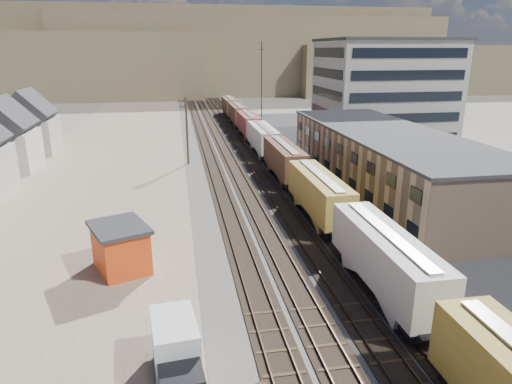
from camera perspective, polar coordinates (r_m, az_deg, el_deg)
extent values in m
plane|color=#6B6356|center=(31.98, 10.02, -14.04)|extent=(300.00, 300.00, 0.00)
cube|color=#4C4742|center=(77.93, -2.35, 5.15)|extent=(18.00, 200.00, 0.06)
cube|color=#7E6956|center=(68.31, -18.07, 2.53)|extent=(24.00, 180.00, 0.03)
cube|color=#232326|center=(70.38, 17.44, 3.01)|extent=(26.00, 120.00, 0.04)
cube|color=black|center=(77.44, -6.03, 5.04)|extent=(2.60, 200.00, 0.08)
cube|color=#38281E|center=(77.37, -6.56, 5.11)|extent=(0.08, 200.00, 0.16)
cube|color=#38281E|center=(77.46, -5.50, 5.15)|extent=(0.08, 200.00, 0.16)
cube|color=black|center=(77.68, -3.81, 5.14)|extent=(2.60, 200.00, 0.08)
cube|color=#38281E|center=(77.59, -4.34, 5.21)|extent=(0.08, 200.00, 0.16)
cube|color=#38281E|center=(77.74, -3.29, 5.25)|extent=(0.08, 200.00, 0.16)
cube|color=black|center=(78.05, -1.62, 5.23)|extent=(2.60, 200.00, 0.08)
cube|color=#38281E|center=(77.92, -2.14, 5.30)|extent=(0.08, 200.00, 0.16)
cube|color=#38281E|center=(78.13, -1.09, 5.34)|extent=(0.08, 200.00, 0.16)
cube|color=black|center=(78.49, 0.42, 5.31)|extent=(2.60, 200.00, 0.08)
cube|color=#38281E|center=(78.34, -0.10, 5.37)|extent=(0.08, 200.00, 0.16)
cube|color=#38281E|center=(78.59, 0.93, 5.41)|extent=(0.08, 200.00, 0.16)
cube|color=black|center=(26.69, 25.32, -20.80)|extent=(2.20, 2.20, 0.90)
cube|color=black|center=(30.09, 19.75, -15.40)|extent=(2.20, 2.20, 0.90)
cube|color=black|center=(38.05, 12.35, -7.55)|extent=(2.20, 2.20, 0.90)
cube|color=beige|center=(32.98, 15.87, -7.74)|extent=(3.00, 13.34, 3.40)
cube|color=#B7B7B2|center=(32.28, 16.13, -4.88)|extent=(0.90, 12.32, 0.16)
cube|color=black|center=(42.36, 9.82, -4.76)|extent=(2.20, 2.20, 0.90)
cube|color=black|center=(51.43, 6.09, -0.58)|extent=(2.20, 2.20, 0.90)
cube|color=olive|center=(46.16, 7.88, 0.04)|extent=(3.00, 13.34, 3.40)
cube|color=#B7B7B2|center=(45.66, 7.97, 2.17)|extent=(0.90, 12.33, 0.16)
cube|color=black|center=(56.08, 4.70, 0.99)|extent=(2.20, 2.20, 0.90)
cube|color=black|center=(65.61, 2.50, 3.46)|extent=(2.20, 2.20, 0.90)
cube|color=#472F1E|center=(60.30, 3.55, 4.29)|extent=(3.00, 13.34, 3.40)
cube|color=#B7B7B2|center=(59.92, 3.58, 5.95)|extent=(0.90, 12.33, 0.16)
cube|color=black|center=(70.41, 1.62, 4.43)|extent=(2.20, 2.20, 0.90)
cube|color=black|center=(80.16, 0.18, 6.04)|extent=(2.20, 2.20, 0.90)
cube|color=beige|center=(74.85, 0.86, 6.90)|extent=(3.00, 13.34, 3.40)
cube|color=#B7B7B2|center=(74.55, 0.87, 8.24)|extent=(0.90, 12.33, 0.16)
cube|color=black|center=(85.05, -0.42, 6.70)|extent=(2.20, 2.20, 0.90)
cube|color=black|center=(94.92, -1.44, 7.82)|extent=(2.20, 2.20, 0.90)
cube|color=brown|center=(89.62, -0.96, 8.64)|extent=(3.00, 13.34, 3.40)
cube|color=#B7B7B2|center=(89.37, -0.97, 9.77)|extent=(0.90, 12.33, 0.16)
cube|color=black|center=(99.85, -1.87, 8.29)|extent=(2.20, 2.20, 0.90)
cube|color=black|center=(109.80, -2.63, 9.11)|extent=(2.20, 2.20, 0.90)
cube|color=#472F1E|center=(104.52, -2.28, 9.88)|extent=(3.00, 13.34, 3.40)
cube|color=#B7B7B2|center=(104.30, -2.29, 10.85)|extent=(0.90, 12.32, 0.16)
cube|color=black|center=(114.76, -2.95, 9.47)|extent=(2.20, 2.20, 0.90)
cube|color=black|center=(124.75, -3.54, 10.09)|extent=(2.20, 2.20, 0.90)
cube|color=#472F1E|center=(119.49, -3.27, 10.81)|extent=(3.00, 13.34, 3.40)
cube|color=#B7B7B2|center=(119.30, -3.29, 11.66)|extent=(0.90, 12.32, 0.16)
cube|color=tan|center=(57.81, 15.99, 3.68)|extent=(12.00, 40.00, 7.00)
cube|color=#2D2D30|center=(57.11, 16.29, 7.19)|extent=(12.40, 40.40, 0.30)
cube|color=black|center=(55.79, 10.26, 2.22)|extent=(0.12, 36.00, 1.20)
cube|color=black|center=(55.10, 10.42, 5.23)|extent=(0.12, 36.00, 1.20)
cube|color=#9E998E|center=(89.31, 15.64, 11.93)|extent=(22.00, 18.00, 18.00)
cube|color=#2D2D30|center=(89.01, 16.14, 17.82)|extent=(22.60, 18.60, 0.50)
cube|color=black|center=(85.21, 8.74, 12.13)|extent=(0.12, 16.00, 16.00)
cube|color=black|center=(81.25, 18.36, 11.21)|extent=(20.00, 0.12, 16.00)
cylinder|color=#382619|center=(68.50, -8.62, 7.51)|extent=(0.32, 0.32, 10.00)
cube|color=#382619|center=(67.90, -8.79, 11.16)|extent=(2.20, 0.14, 0.14)
cube|color=#382619|center=(67.99, -8.76, 10.49)|extent=(1.90, 0.14, 0.14)
cylinder|color=black|center=(67.90, -8.28, 11.31)|extent=(0.08, 0.08, 0.22)
cylinder|color=black|center=(87.31, 0.69, 12.44)|extent=(0.16, 0.16, 18.00)
cube|color=black|center=(86.98, 0.70, 17.37)|extent=(1.20, 0.08, 0.08)
cube|color=#B7B2A8|center=(73.92, -28.77, 4.49)|extent=(8.00, 8.00, 5.50)
cube|color=#2D2D30|center=(73.32, -29.19, 7.26)|extent=(8.15, 8.16, 8.15)
cube|color=#9E998E|center=(85.16, -26.32, 6.28)|extent=(8.00, 8.00, 5.50)
cube|color=#2D2D30|center=(84.64, -26.65, 8.70)|extent=(8.15, 8.16, 8.15)
cube|color=brown|center=(182.60, -26.62, 13.89)|extent=(120.00, 40.00, 22.00)
cube|color=brown|center=(187.93, -0.74, 16.62)|extent=(140.00, 45.00, 28.00)
cube|color=brown|center=(202.10, 20.42, 14.21)|extent=(110.00, 38.00, 18.00)
cube|color=brown|center=(205.51, -10.35, 16.98)|extent=(200.00, 60.00, 32.00)
cube|color=silver|center=(25.61, -10.11, -17.82)|extent=(2.64, 3.98, 2.45)
cube|color=black|center=(25.58, -9.63, -21.93)|extent=(2.46, 5.82, 0.28)
cylinder|color=black|center=(27.14, -7.93, -19.22)|extent=(0.37, 0.87, 0.85)
cube|color=#DA4414|center=(37.20, -16.55, -6.85)|extent=(4.91, 5.54, 3.44)
cube|color=#2D2D30|center=(36.50, -16.79, -4.22)|extent=(5.50, 6.14, 0.29)
cube|color=black|center=(37.58, -13.95, -6.18)|extent=(0.54, 1.11, 1.15)
imported|color=#171A53|center=(87.49, 16.18, 6.33)|extent=(4.14, 6.11, 1.55)
imported|color=silver|center=(90.51, 19.08, 6.40)|extent=(3.18, 4.76, 1.51)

